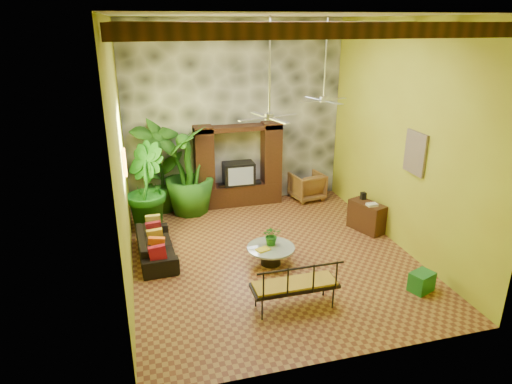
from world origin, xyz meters
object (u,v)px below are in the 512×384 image
object	(u,v)px
ceiling_fan_front	(269,106)
sofa	(156,246)
entertainment_center	(239,172)
tall_plant_b	(145,187)
ceiling_fan_back	(324,90)
coffee_table	(271,253)
tall_plant_a	(160,165)
tall_plant_c	(188,170)
side_console	(367,217)
iron_bench	(296,284)
green_bin	(422,282)
wicker_armchair	(307,186)

from	to	relation	value
ceiling_fan_front	sofa	xyz separation A→B (m)	(-2.27, 0.96, -3.12)
entertainment_center	sofa	distance (m)	3.64
entertainment_center	tall_plant_b	size ratio (longest dim) A/B	1.11
ceiling_fan_back	coffee_table	size ratio (longest dim) A/B	1.82
tall_plant_a	tall_plant_c	size ratio (longest dim) A/B	1.12
side_console	ceiling_fan_front	bearing A→B (deg)	178.75
entertainment_center	tall_plant_a	xyz separation A→B (m)	(-2.14, 0.01, 0.37)
ceiling_fan_back	tall_plant_b	bearing A→B (deg)	166.95
tall_plant_c	tall_plant_b	bearing A→B (deg)	-147.33
ceiling_fan_front	entertainment_center	bearing A→B (deg)	86.76
entertainment_center	tall_plant_b	bearing A→B (deg)	-159.50
sofa	side_console	world-z (taller)	side_console
sofa	tall_plant_b	bearing A→B (deg)	1.43
iron_bench	sofa	bearing A→B (deg)	130.69
tall_plant_a	tall_plant_b	xyz separation A→B (m)	(-0.45, -0.98, -0.25)
sofa	tall_plant_b	size ratio (longest dim) A/B	0.88
tall_plant_a	side_console	xyz separation A→B (m)	(4.79, -2.55, -0.97)
ceiling_fan_front	side_console	bearing A→B (deg)	19.42
ceiling_fan_back	green_bin	bearing A→B (deg)	-76.89
entertainment_center	side_console	world-z (taller)	entertainment_center
tall_plant_a	side_console	world-z (taller)	tall_plant_a
tall_plant_a	wicker_armchair	bearing A→B (deg)	-2.23
sofa	coffee_table	bearing A→B (deg)	-114.24
iron_bench	tall_plant_c	bearing A→B (deg)	103.61
sofa	wicker_armchair	bearing A→B (deg)	-64.04
iron_bench	side_console	xyz separation A→B (m)	(2.83, 2.69, -0.17)
sofa	iron_bench	world-z (taller)	iron_bench
entertainment_center	ceiling_fan_front	bearing A→B (deg)	-93.24
side_console	ceiling_fan_back	bearing A→B (deg)	129.78
entertainment_center	coffee_table	world-z (taller)	entertainment_center
iron_bench	wicker_armchair	bearing A→B (deg)	66.46
side_console	green_bin	world-z (taller)	side_console
wicker_armchair	tall_plant_b	size ratio (longest dim) A/B	0.40
tall_plant_a	green_bin	size ratio (longest dim) A/B	6.02
sofa	tall_plant_b	distance (m)	1.80
entertainment_center	sofa	xyz separation A→B (m)	(-2.47, -2.58, -0.69)
ceiling_fan_front	coffee_table	bearing A→B (deg)	18.10
sofa	coffee_table	distance (m)	2.53
iron_bench	coffee_table	bearing A→B (deg)	87.93
sofa	green_bin	xyz separation A→B (m)	(4.85, -2.70, -0.08)
entertainment_center	wicker_armchair	distance (m)	2.09
entertainment_center	ceiling_fan_front	xyz separation A→B (m)	(-0.20, -3.54, 2.44)
side_console	green_bin	bearing A→B (deg)	-116.34
sofa	tall_plant_a	bearing A→B (deg)	-9.96
ceiling_fan_back	side_console	bearing A→B (deg)	-29.55
tall_plant_c	tall_plant_a	bearing A→B (deg)	162.31
wicker_armchair	ceiling_fan_front	bearing A→B (deg)	47.59
side_console	coffee_table	bearing A→B (deg)	178.78
entertainment_center	green_bin	distance (m)	5.84
ceiling_fan_front	tall_plant_b	distance (m)	4.20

